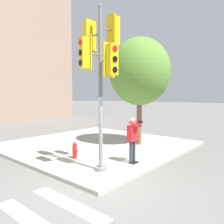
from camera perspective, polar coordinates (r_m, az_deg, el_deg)
The scene contains 6 objects.
ground_plane at distance 6.53m, azimuth -3.75°, elevation -18.64°, with size 160.00×160.00×0.00m, color slate.
sidewalk_corner at distance 11.24m, azimuth -4.19°, elevation -8.48°, with size 8.00×8.00×0.13m.
traffic_signal_pole at distance 7.01m, azimuth -3.17°, elevation 13.70°, with size 1.39×1.41×5.22m.
person_photographer at distance 7.86m, azimuth 5.52°, elevation -6.31°, with size 0.58×0.54×1.63m.
street_tree at distance 10.89m, azimuth 7.22°, elevation 10.36°, with size 2.97×2.97×5.22m.
fire_hydrant at distance 8.65m, azimuth -9.70°, elevation -9.85°, with size 0.18×0.24×0.63m.
Camera 1 is at (-4.32, -4.19, 2.54)m, focal length 35.00 mm.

